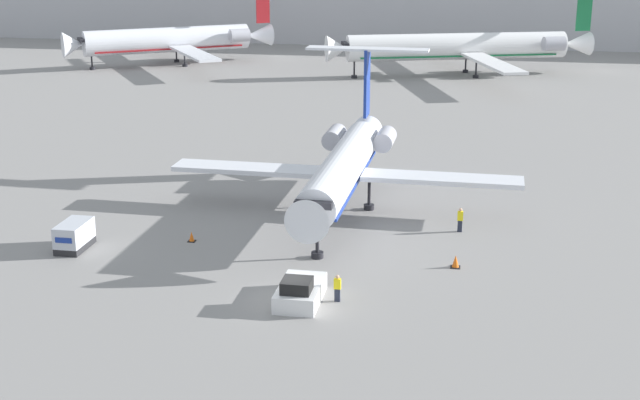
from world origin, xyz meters
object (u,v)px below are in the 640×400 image
Objects in this scene: airplane_parked_far_right at (173,40)px; worker_by_wing at (460,219)px; airplane_parked_far_left at (463,46)px; traffic_cone_right at (456,262)px; pushback_tug at (300,291)px; traffic_cone_left at (192,237)px; airplane_main at (344,164)px; luggage_cart at (74,236)px; worker_near_tug at (337,288)px.

worker_by_wing is at bearing -57.35° from airplane_parked_far_right.
airplane_parked_far_right is (-45.48, 70.98, 2.92)m from worker_by_wing.
airplane_parked_far_right is (-43.92, 2.44, -0.30)m from airplane_parked_far_left.
traffic_cone_right is (-0.07, -6.97, -0.52)m from worker_by_wing.
pushback_tug reaches higher than traffic_cone_right.
pushback_tug reaches higher than traffic_cone_left.
airplane_main is 37.05× the size of traffic_cone_left.
luggage_cart is at bearing -75.61° from airplane_parked_far_right.
traffic_cone_right is (6.52, 6.53, -0.45)m from worker_near_tug.
traffic_cone_right is (8.63, 6.92, -0.23)m from pushback_tug.
pushback_tug reaches higher than worker_near_tug.
worker_near_tug is 0.93× the size of worker_by_wing.
luggage_cart is at bearing -177.57° from traffic_cone_right.
traffic_cone_left is 81.13m from airplane_parked_far_right.
airplane_parked_far_right is at bearing 113.43° from pushback_tug.
worker_near_tug is at bearing -93.51° from airplane_parked_far_left.
airplane_main is at bearing 43.31° from traffic_cone_left.
traffic_cone_right is at bearing -59.78° from airplane_parked_far_right.
traffic_cone_right is 75.61m from airplane_parked_far_left.
airplane_main is 13.92m from traffic_cone_right.
luggage_cart is 25.17m from traffic_cone_right.
airplane_main is 0.69× the size of airplane_parked_far_left.
pushback_tug is at bearing -141.29° from traffic_cone_right.
traffic_cone_right is at bearing -88.87° from airplane_parked_far_left.
airplane_parked_far_left reaches higher than traffic_cone_right.
worker_near_tug is (18.62, -5.47, -0.08)m from luggage_cart.
traffic_cone_right is at bearing -49.96° from airplane_main.
luggage_cart is 80.21m from airplane_parked_far_left.
worker_near_tug reaches higher than traffic_cone_left.
traffic_cone_right is at bearing -5.39° from traffic_cone_left.
luggage_cart is 7.75m from traffic_cone_left.
traffic_cone_right is 90.27m from airplane_parked_far_right.
pushback_tug is 12.67m from traffic_cone_left.
airplane_parked_far_left is (23.66, 76.57, 3.21)m from luggage_cart.
airplane_main is at bearing 97.39° from worker_near_tug.
airplane_main reaches higher than worker_by_wing.
traffic_cone_right is at bearing -90.60° from worker_by_wing.
worker_by_wing is 0.05× the size of airplane_parked_far_left.
traffic_cone_right is at bearing 38.71° from pushback_tug.
traffic_cone_left is 0.87× the size of traffic_cone_right.
airplane_parked_far_left is at bearing 77.45° from traffic_cone_left.
airplane_main is 5.88× the size of pushback_tug.
airplane_main is 76.90m from airplane_parked_far_right.
pushback_tug is at bearing -42.83° from traffic_cone_left.
worker_by_wing is at bearing 57.92° from pushback_tug.
pushback_tug is 11.07m from traffic_cone_right.
worker_by_wing reaches higher than worker_near_tug.
worker_by_wing is at bearing 16.34° from traffic_cone_left.
pushback_tug is 1.42× the size of luggage_cart.
airplane_parked_far_left reaches higher than worker_by_wing.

